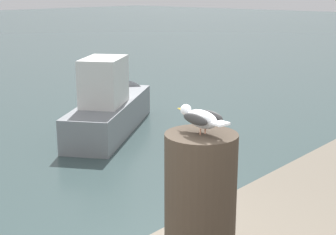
{
  "coord_description": "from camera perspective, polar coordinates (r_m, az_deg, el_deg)",
  "views": [
    {
      "loc": [
        -1.19,
        -2.18,
        2.92
      ],
      "look_at": [
        0.9,
        -0.3,
        2.18
      ],
      "focal_mm": 53.28,
      "sensor_mm": 36.0,
      "label": 1
    }
  ],
  "objects": [
    {
      "name": "mooring_post",
      "position": [
        2.92,
        3.7,
        -10.06
      ],
      "size": [
        0.41,
        0.41,
        0.87
      ],
      "primitive_type": "cylinder",
      "color": "#382D23",
      "rests_on": "harbor_quay"
    },
    {
      "name": "boat_grey",
      "position": [
        10.65,
        -6.24,
        1.48
      ],
      "size": [
        3.98,
        2.94,
        1.65
      ],
      "color": "gray",
      "rests_on": "ground_plane"
    },
    {
      "name": "seagull",
      "position": [
        2.75,
        3.79,
        -0.05
      ],
      "size": [
        0.17,
        0.39,
        0.14
      ],
      "color": "tan",
      "rests_on": "mooring_post"
    }
  ]
}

